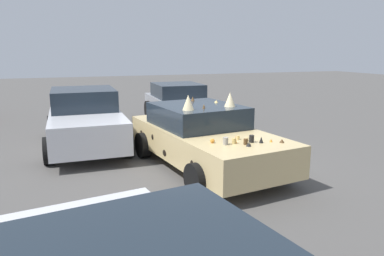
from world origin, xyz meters
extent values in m
plane|color=#514F4C|center=(0.00, 0.00, 0.00)|extent=(60.00, 60.00, 0.00)
cube|color=#D8BC7F|center=(0.00, 0.00, 0.56)|extent=(4.52, 2.42, 0.62)
cube|color=#1E2833|center=(0.34, 0.05, 1.10)|extent=(2.13, 1.94, 0.46)
cylinder|color=black|center=(-1.19, -1.12, 0.30)|extent=(0.63, 0.30, 0.60)
cylinder|color=black|center=(-1.45, 0.74, 0.30)|extent=(0.63, 0.30, 0.60)
cylinder|color=black|center=(1.45, -0.74, 0.30)|extent=(0.63, 0.30, 0.60)
cylinder|color=black|center=(1.19, 1.12, 0.30)|extent=(0.63, 0.30, 0.60)
ellipsoid|color=black|center=(0.63, 1.02, 0.62)|extent=(0.11, 0.04, 0.12)
ellipsoid|color=black|center=(-1.48, -1.14, 0.41)|extent=(0.19, 0.05, 0.11)
ellipsoid|color=black|center=(-1.24, 0.75, 0.52)|extent=(0.12, 0.04, 0.15)
ellipsoid|color=black|center=(-0.03, 0.93, 0.41)|extent=(0.17, 0.04, 0.13)
ellipsoid|color=black|center=(1.28, 1.11, 0.48)|extent=(0.18, 0.04, 0.14)
ellipsoid|color=black|center=(0.87, -0.81, 0.51)|extent=(0.17, 0.04, 0.12)
ellipsoid|color=black|center=(-0.54, -1.01, 0.58)|extent=(0.19, 0.05, 0.13)
ellipsoid|color=black|center=(1.35, 1.12, 0.59)|extent=(0.12, 0.04, 0.08)
ellipsoid|color=black|center=(0.00, -0.93, 0.56)|extent=(0.17, 0.04, 0.10)
cone|color=orange|center=(-1.52, -0.69, 0.90)|extent=(0.08, 0.08, 0.06)
cone|color=#51381E|center=(-1.63, -0.85, 0.91)|extent=(0.12, 0.12, 0.07)
sphere|color=tan|center=(-1.29, -0.31, 0.91)|extent=(0.07, 0.07, 0.07)
sphere|color=orange|center=(-1.22, 0.35, 0.91)|extent=(0.08, 0.08, 0.08)
cylinder|color=tan|center=(-1.15, -0.21, 0.91)|extent=(0.08, 0.08, 0.07)
cylinder|color=tan|center=(-1.39, 0.00, 0.92)|extent=(0.10, 0.10, 0.10)
cone|color=black|center=(-1.65, -0.16, 0.91)|extent=(0.10, 0.10, 0.08)
cone|color=black|center=(-1.52, -0.49, 0.93)|extent=(0.10, 0.10, 0.12)
cylinder|color=#51381E|center=(-1.52, -0.17, 0.92)|extent=(0.08, 0.08, 0.10)
cone|color=orange|center=(-1.37, -0.04, 0.94)|extent=(0.06, 0.06, 0.13)
cylinder|color=gray|center=(-1.41, 0.17, 0.94)|extent=(0.13, 0.13, 0.13)
cylinder|color=black|center=(-1.42, -0.34, 0.94)|extent=(0.13, 0.13, 0.13)
cone|color=#51381E|center=(0.97, -0.07, 1.39)|extent=(0.10, 0.10, 0.11)
cone|color=#51381E|center=(-0.17, 0.10, 1.38)|extent=(0.09, 0.09, 0.09)
cone|color=#A87A38|center=(-0.10, 0.06, 1.37)|extent=(0.05, 0.05, 0.07)
cone|color=#A87A38|center=(0.72, 0.16, 1.39)|extent=(0.06, 0.06, 0.10)
cone|color=tan|center=(0.54, -0.49, 1.36)|extent=(0.12, 0.12, 0.06)
cone|color=beige|center=(-0.11, -0.52, 1.49)|extent=(0.23, 0.23, 0.31)
cone|color=beige|center=(-0.25, 0.47, 1.49)|extent=(0.23, 0.23, 0.31)
cube|color=gray|center=(4.90, -1.04, 0.58)|extent=(4.12, 1.81, 0.60)
cube|color=#1E2833|center=(5.27, -1.05, 1.12)|extent=(1.87, 1.62, 0.48)
cylinder|color=black|center=(3.62, -1.90, 0.33)|extent=(0.66, 0.23, 0.66)
cylinder|color=black|center=(3.65, -0.13, 0.33)|extent=(0.66, 0.23, 0.66)
cylinder|color=black|center=(6.15, -1.95, 0.33)|extent=(0.66, 0.23, 0.66)
cylinder|color=black|center=(6.19, -0.18, 0.33)|extent=(0.66, 0.23, 0.66)
cube|color=silver|center=(2.77, 2.33, 0.63)|extent=(4.61, 1.77, 0.72)
cube|color=#1E2833|center=(2.90, 2.33, 1.26)|extent=(1.87, 1.61, 0.54)
cylinder|color=black|center=(1.34, 1.45, 0.32)|extent=(0.63, 0.22, 0.63)
cylinder|color=black|center=(1.35, 3.23, 0.32)|extent=(0.63, 0.22, 0.63)
cylinder|color=black|center=(4.19, 1.43, 0.32)|extent=(0.63, 0.22, 0.63)
cylinder|color=black|center=(4.20, 3.21, 0.32)|extent=(0.63, 0.22, 0.63)
camera|label=1|loc=(-7.03, 2.84, 2.51)|focal=33.63mm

